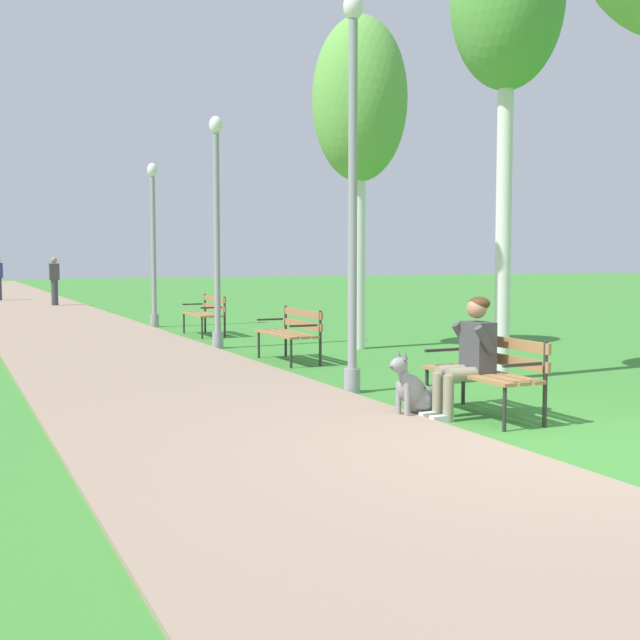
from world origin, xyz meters
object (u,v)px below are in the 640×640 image
at_px(lamp_post_mid, 217,229).
at_px(person_seated_on_near_bench, 469,352).
at_px(birch_tree_third, 360,102).
at_px(lamp_post_far, 153,243).
at_px(dog_grey, 415,392).
at_px(birch_tree_second, 507,5).
at_px(park_bench_far, 206,311).
at_px(park_bench_near, 487,368).
at_px(lamp_post_near, 353,190).
at_px(pedestrian_distant, 54,281).
at_px(park_bench_mid, 292,330).

bearing_deg(lamp_post_mid, person_seated_on_near_bench, -86.92).
bearing_deg(lamp_post_mid, birch_tree_third, -25.81).
bearing_deg(lamp_post_far, dog_grey, -90.57).
bearing_deg(birch_tree_second, park_bench_far, 103.18).
distance_m(park_bench_near, lamp_post_near, 2.80).
xyz_separation_m(birch_tree_third, pedestrian_distant, (-3.40, 15.60, -3.55)).
bearing_deg(park_bench_mid, dog_grey, -96.93).
xyz_separation_m(park_bench_far, dog_grey, (-0.62, -9.48, -0.25)).
height_order(park_bench_near, park_bench_far, same).
xyz_separation_m(dog_grey, lamp_post_near, (0.09, 1.62, 2.20)).
relative_size(park_bench_near, dog_grey, 1.84).
bearing_deg(lamp_post_mid, lamp_post_far, 89.68).
distance_m(dog_grey, birch_tree_third, 7.58).
xyz_separation_m(park_bench_mid, person_seated_on_near_bench, (-0.09, -4.94, 0.17)).
xyz_separation_m(lamp_post_near, pedestrian_distant, (-1.10, 19.87, -1.62)).
relative_size(dog_grey, birch_tree_second, 0.13).
xyz_separation_m(park_bench_mid, lamp_post_near, (-0.48, -3.05, 1.95)).
relative_size(park_bench_near, pedestrian_distant, 0.91).
xyz_separation_m(park_bench_far, lamp_post_near, (-0.53, -7.86, 1.95)).
height_order(birch_tree_second, birch_tree_third, birch_tree_second).
height_order(person_seated_on_near_bench, birch_tree_third, birch_tree_third).
bearing_deg(park_bench_mid, park_bench_far, 89.34).
relative_size(person_seated_on_near_bench, lamp_post_far, 0.33).
bearing_deg(lamp_post_far, person_seated_on_near_bench, -88.31).
distance_m(park_bench_mid, birch_tree_second, 5.63).
distance_m(lamp_post_near, lamp_post_far, 10.40).
bearing_deg(park_bench_mid, pedestrian_distant, 95.36).
xyz_separation_m(park_bench_near, lamp_post_far, (-0.57, 12.31, 1.48)).
xyz_separation_m(park_bench_mid, pedestrian_distant, (-1.58, 16.82, 0.33)).
distance_m(lamp_post_mid, pedestrian_distant, 14.59).
xyz_separation_m(park_bench_far, birch_tree_second, (1.81, -7.72, 4.44)).
distance_m(park_bench_mid, lamp_post_far, 7.50).
relative_size(park_bench_mid, lamp_post_near, 0.31).
bearing_deg(birch_tree_third, birch_tree_second, -89.47).
bearing_deg(lamp_post_far, birch_tree_second, -77.29).
xyz_separation_m(park_bench_far, birch_tree_third, (1.77, -3.59, 3.88)).
relative_size(park_bench_far, dog_grey, 1.84).
height_order(park_bench_far, birch_tree_third, birch_tree_third).
xyz_separation_m(lamp_post_mid, lamp_post_far, (0.03, 5.01, -0.16)).
xyz_separation_m(lamp_post_far, birch_tree_third, (2.27, -6.12, 2.40)).
height_order(lamp_post_mid, lamp_post_far, lamp_post_mid).
bearing_deg(pedestrian_distant, lamp_post_near, -86.82).
bearing_deg(birch_tree_third, lamp_post_near, -118.31).
relative_size(park_bench_mid, pedestrian_distant, 0.91).
xyz_separation_m(person_seated_on_near_bench, lamp_post_near, (-0.39, 1.89, 1.78)).
distance_m(birch_tree_second, birch_tree_third, 4.17).
bearing_deg(lamp_post_far, pedestrian_distant, 96.80).
distance_m(dog_grey, pedestrian_distant, 21.52).
height_order(lamp_post_mid, birch_tree_second, birch_tree_second).
relative_size(lamp_post_mid, birch_tree_third, 0.71).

